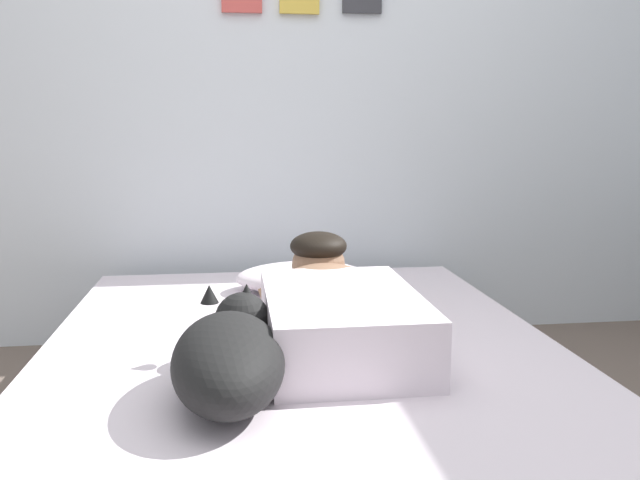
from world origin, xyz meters
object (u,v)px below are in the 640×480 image
(person_lying, at_px, (334,305))
(bed, at_px, (300,391))
(cell_phone, at_px, (211,366))
(coffee_cup, at_px, (353,288))
(pillow, at_px, (303,277))
(dog, at_px, (230,355))

(person_lying, bearing_deg, bed, 170.13)
(person_lying, height_order, cell_phone, person_lying)
(person_lying, distance_m, coffee_cup, 0.49)
(pillow, distance_m, coffee_cup, 0.22)
(cell_phone, bearing_deg, coffee_cup, 52.31)
(bed, height_order, coffee_cup, coffee_cup)
(pillow, distance_m, cell_phone, 0.86)
(bed, height_order, dog, dog)
(pillow, xyz_separation_m, person_lying, (0.03, -0.60, 0.05))
(pillow, xyz_separation_m, dog, (-0.28, -0.99, 0.05))
(dog, bearing_deg, cell_phone, 105.22)
(person_lying, bearing_deg, cell_phone, -151.89)
(person_lying, xyz_separation_m, coffee_cup, (0.15, 0.46, -0.07))
(pillow, bearing_deg, person_lying, -87.00)
(coffee_cup, bearing_deg, pillow, 143.22)
(bed, relative_size, coffee_cup, 15.61)
(person_lying, distance_m, cell_phone, 0.42)
(pillow, xyz_separation_m, coffee_cup, (0.18, -0.13, -0.02))
(bed, distance_m, pillow, 0.63)
(bed, distance_m, person_lying, 0.30)
(coffee_cup, distance_m, cell_phone, 0.83)
(coffee_cup, height_order, cell_phone, coffee_cup)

